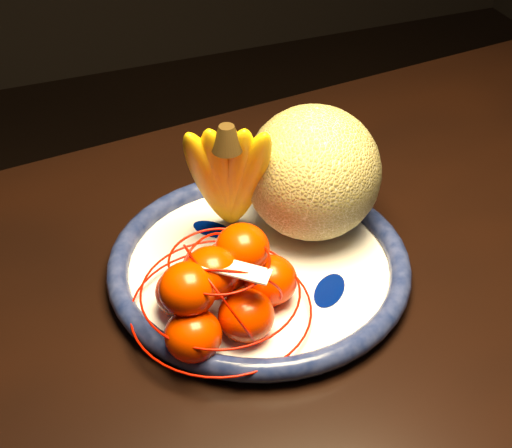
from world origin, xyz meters
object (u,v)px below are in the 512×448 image
object	(u,v)px
dining_table	(265,394)
fruit_bowl	(259,266)
mandarin_bag	(221,288)
cantaloupe	(313,173)
banana_bunch	(229,173)

from	to	relation	value
dining_table	fruit_bowl	size ratio (longest dim) A/B	4.61
dining_table	mandarin_bag	world-z (taller)	mandarin_bag
fruit_bowl	cantaloupe	world-z (taller)	cantaloupe
cantaloupe	mandarin_bag	distance (m)	0.20
fruit_bowl	banana_bunch	distance (m)	0.12
cantaloupe	banana_bunch	distance (m)	0.10
dining_table	cantaloupe	size ratio (longest dim) A/B	10.06
dining_table	fruit_bowl	xyz separation A→B (m)	(0.03, 0.11, 0.10)
fruit_bowl	banana_bunch	size ratio (longest dim) A/B	1.80
cantaloupe	mandarin_bag	size ratio (longest dim) A/B	0.66
dining_table	mandarin_bag	xyz separation A→B (m)	(-0.03, 0.04, 0.14)
mandarin_bag	dining_table	bearing A→B (deg)	-52.16
banana_bunch	mandarin_bag	distance (m)	0.15
dining_table	cantaloupe	world-z (taller)	cantaloupe
fruit_bowl	dining_table	bearing A→B (deg)	-107.30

